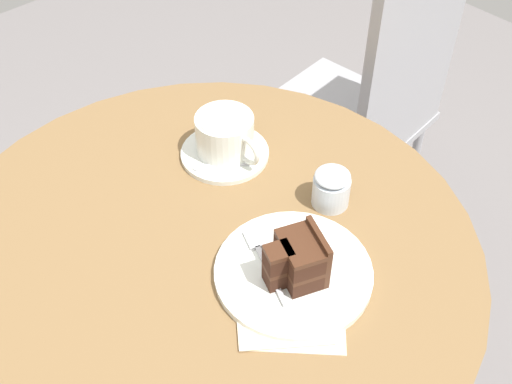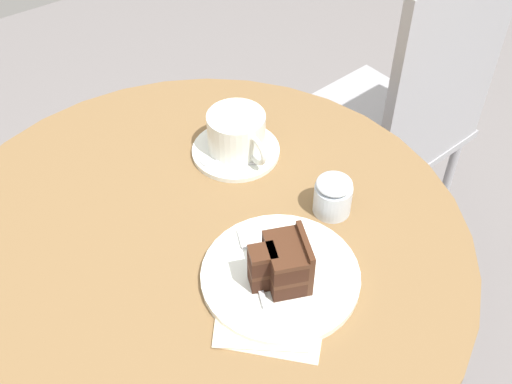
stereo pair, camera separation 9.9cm
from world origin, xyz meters
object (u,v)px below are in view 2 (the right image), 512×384
object	(u,v)px
coffee_cup	(237,132)
cake_plate	(280,276)
saucer	(236,151)
teaspoon	(221,162)
napkin	(269,311)
sugar_pot	(333,195)
cake_slice	(284,263)
cafe_chair	(404,114)
fork	(252,257)

from	to	relation	value
coffee_cup	cake_plate	distance (m)	0.29
saucer	teaspoon	distance (m)	0.04
saucer	teaspoon	size ratio (longest dim) A/B	1.87
napkin	sugar_pot	bearing A→B (deg)	117.42
saucer	coffee_cup	size ratio (longest dim) A/B	1.13
cake_plate	sugar_pot	distance (m)	0.16
napkin	coffee_cup	bearing A→B (deg)	153.83
saucer	teaspoon	world-z (taller)	teaspoon
teaspoon	cake_slice	bearing A→B (deg)	114.63
coffee_cup	teaspoon	size ratio (longest dim) A/B	1.65
saucer	napkin	xyz separation A→B (m)	(0.30, -0.14, -0.00)
saucer	cafe_chair	world-z (taller)	cafe_chair
coffee_cup	cake_slice	world-z (taller)	cake_slice
coffee_cup	fork	distance (m)	0.25
cafe_chair	sugar_pot	distance (m)	0.58
coffee_cup	cake_plate	bearing A→B (deg)	-20.99
napkin	sugar_pot	distance (m)	0.22
coffee_cup	cake_plate	xyz separation A→B (m)	(0.26, -0.10, -0.04)
teaspoon	napkin	bearing A→B (deg)	107.76
fork	sugar_pot	world-z (taller)	sugar_pot
sugar_pot	saucer	bearing A→B (deg)	-166.19
teaspoon	cafe_chair	size ratio (longest dim) A/B	0.09
cake_plate	cafe_chair	size ratio (longest dim) A/B	0.24
saucer	cake_plate	bearing A→B (deg)	-20.32
napkin	cafe_chair	size ratio (longest dim) A/B	0.21
saucer	cafe_chair	distance (m)	0.56
coffee_cup	napkin	bearing A→B (deg)	-26.17
saucer	coffee_cup	world-z (taller)	coffee_cup
cake_slice	coffee_cup	bearing A→B (deg)	159.16
napkin	sugar_pot	size ratio (longest dim) A/B	2.98
sugar_pot	cake_plate	bearing A→B (deg)	-66.86
coffee_cup	cake_plate	world-z (taller)	coffee_cup
coffee_cup	cake_slice	bearing A→B (deg)	-20.84
coffee_cup	sugar_pot	size ratio (longest dim) A/B	2.00
coffee_cup	fork	world-z (taller)	coffee_cup
teaspoon	napkin	distance (m)	0.30
napkin	cafe_chair	xyz separation A→B (m)	(-0.37, 0.66, -0.19)
cake_slice	cafe_chair	xyz separation A→B (m)	(-0.35, 0.62, -0.24)
cake_plate	napkin	world-z (taller)	cake_plate
cake_plate	coffee_cup	bearing A→B (deg)	159.01
teaspoon	fork	size ratio (longest dim) A/B	0.58
cake_plate	fork	world-z (taller)	fork
teaspoon	cafe_chair	xyz separation A→B (m)	(-0.09, 0.56, -0.20)
saucer	sugar_pot	bearing A→B (deg)	13.81
cake_plate	cake_slice	world-z (taller)	cake_slice
cafe_chair	cake_plate	bearing A→B (deg)	23.29
coffee_cup	napkin	distance (m)	0.34
coffee_cup	cafe_chair	distance (m)	0.57
teaspoon	cake_plate	world-z (taller)	teaspoon
coffee_cup	cake_slice	xyz separation A→B (m)	(0.28, -0.10, 0.00)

